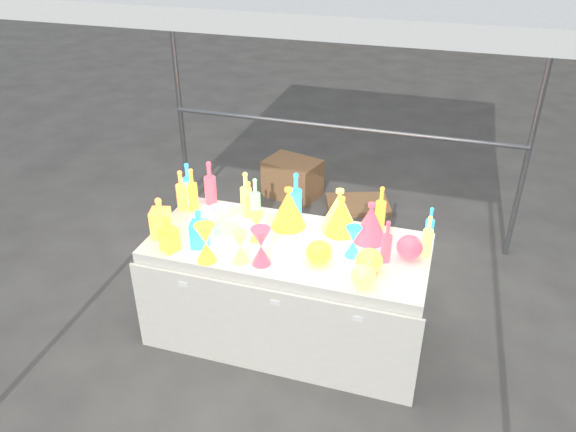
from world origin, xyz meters
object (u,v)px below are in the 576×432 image
(cardboard_box_closed, at_px, (292,178))
(decanter_0, at_px, (160,217))
(bottle_0, at_px, (181,190))
(globe_0, at_px, (369,262))
(hourglass_0, at_px, (206,243))
(lampshade_0, at_px, (288,207))
(display_table, at_px, (288,290))

(cardboard_box_closed, height_order, decanter_0, decanter_0)
(cardboard_box_closed, bearing_deg, bottle_0, -83.78)
(decanter_0, distance_m, globe_0, 1.36)
(hourglass_0, height_order, lampshade_0, lampshade_0)
(bottle_0, height_order, decanter_0, bottle_0)
(cardboard_box_closed, xyz_separation_m, lampshade_0, (0.51, -1.80, 0.70))
(globe_0, height_order, lampshade_0, lampshade_0)
(decanter_0, xyz_separation_m, globe_0, (1.36, 0.01, -0.08))
(bottle_0, distance_m, lampshade_0, 0.79)
(bottle_0, distance_m, globe_0, 1.45)
(hourglass_0, bearing_deg, cardboard_box_closed, 93.82)
(hourglass_0, bearing_deg, display_table, 37.98)
(decanter_0, distance_m, lampshade_0, 0.84)
(hourglass_0, xyz_separation_m, lampshade_0, (0.36, 0.54, 0.02))
(display_table, height_order, globe_0, globe_0)
(globe_0, bearing_deg, decanter_0, -179.39)
(display_table, height_order, hourglass_0, hourglass_0)
(decanter_0, height_order, lampshade_0, decanter_0)
(display_table, distance_m, decanter_0, 0.98)
(hourglass_0, bearing_deg, lampshade_0, 56.83)
(cardboard_box_closed, distance_m, lampshade_0, 1.99)
(decanter_0, bearing_deg, bottle_0, 80.89)
(bottle_0, relative_size, globe_0, 1.82)
(cardboard_box_closed, distance_m, bottle_0, 1.95)
(cardboard_box_closed, bearing_deg, hourglass_0, -71.19)
(hourglass_0, relative_size, globe_0, 1.52)
(bottle_0, relative_size, hourglass_0, 1.20)
(hourglass_0, bearing_deg, globe_0, 10.65)
(display_table, bearing_deg, cardboard_box_closed, 105.90)
(globe_0, bearing_deg, bottle_0, 165.42)
(display_table, height_order, lampshade_0, lampshade_0)
(cardboard_box_closed, bearing_deg, lampshade_0, -59.10)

